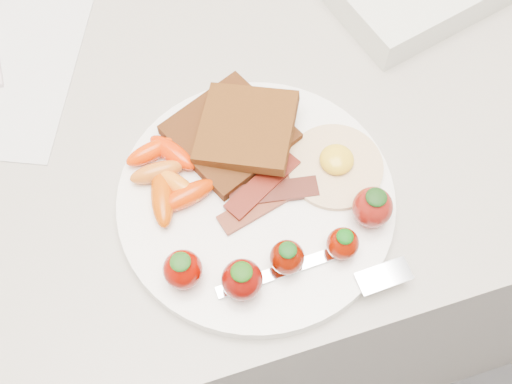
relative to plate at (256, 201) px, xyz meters
name	(u,v)px	position (x,y,z in m)	size (l,w,h in m)	color
counter	(221,244)	(-0.02, 0.15, -0.46)	(2.00, 0.60, 0.90)	gray
plate	(256,201)	(0.00, 0.00, 0.00)	(0.27, 0.27, 0.02)	white
toast_lower	(230,134)	(0.00, 0.07, 0.02)	(0.10, 0.10, 0.01)	#351B07
toast_upper	(246,128)	(0.01, 0.06, 0.03)	(0.09, 0.09, 0.01)	black
fried_egg	(335,164)	(0.08, 0.01, 0.01)	(0.11, 0.11, 0.02)	beige
bacon_strips	(266,194)	(0.01, 0.00, 0.01)	(0.10, 0.07, 0.01)	#4A160B
baby_carrots	(168,177)	(-0.08, 0.04, 0.02)	(0.08, 0.11, 0.02)	#C65F18
strawberries	(284,250)	(0.01, -0.07, 0.03)	(0.22, 0.07, 0.05)	#780700
fork	(327,274)	(0.04, -0.10, 0.01)	(0.17, 0.05, 0.00)	silver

